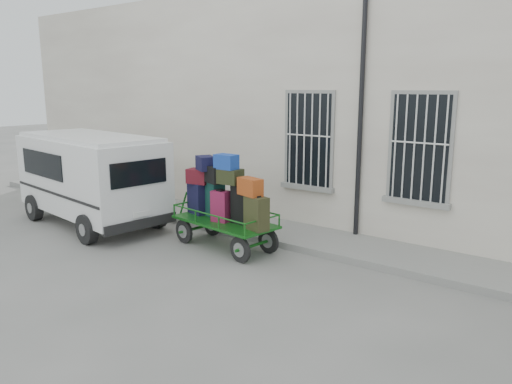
{
  "coord_description": "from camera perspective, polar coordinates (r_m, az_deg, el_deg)",
  "views": [
    {
      "loc": [
        5.85,
        -7.34,
        3.49
      ],
      "look_at": [
        -0.5,
        1.0,
        1.28
      ],
      "focal_mm": 35.0,
      "sensor_mm": 36.0,
      "label": 1
    }
  ],
  "objects": [
    {
      "name": "luggage_cart",
      "position": [
        10.89,
        -3.7,
        -1.02
      ],
      "size": [
        2.9,
        1.39,
        2.09
      ],
      "rotation": [
        0.0,
        0.0,
        -0.13
      ],
      "color": "black",
      "rests_on": "ground"
    },
    {
      "name": "van",
      "position": [
        13.44,
        -18.35,
        2.0
      ],
      "size": [
        4.8,
        2.55,
        2.31
      ],
      "rotation": [
        0.0,
        0.0,
        -0.13
      ],
      "color": "white",
      "rests_on": "ground"
    },
    {
      "name": "ground",
      "position": [
        10.02,
        -1.21,
        -8.51
      ],
      "size": [
        80.0,
        80.0,
        0.0
      ],
      "primitive_type": "plane",
      "color": "slate",
      "rests_on": "ground"
    },
    {
      "name": "building",
      "position": [
        14.12,
        12.95,
        9.59
      ],
      "size": [
        24.0,
        5.15,
        6.0
      ],
      "color": "beige",
      "rests_on": "ground"
    },
    {
      "name": "sidewalk",
      "position": [
        11.7,
        5.53,
        -5.14
      ],
      "size": [
        24.0,
        1.7,
        0.15
      ],
      "primitive_type": "cube",
      "color": "gray",
      "rests_on": "ground"
    }
  ]
}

